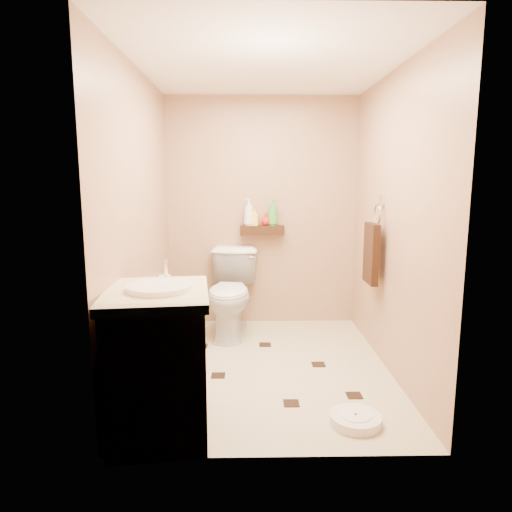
{
  "coord_description": "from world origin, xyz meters",
  "views": [
    {
      "loc": [
        -0.15,
        -3.6,
        1.56
      ],
      "look_at": [
        -0.08,
        0.25,
        0.9
      ],
      "focal_mm": 32.0,
      "sensor_mm": 36.0,
      "label": 1
    }
  ],
  "objects": [
    {
      "name": "ground",
      "position": [
        0.0,
        0.0,
        0.0
      ],
      "size": [
        2.5,
        2.5,
        0.0
      ],
      "primitive_type": "plane",
      "color": "beige",
      "rests_on": "ground"
    },
    {
      "name": "wall_back",
      "position": [
        0.0,
        1.25,
        1.2
      ],
      "size": [
        2.0,
        0.04,
        2.4
      ],
      "primitive_type": "cube",
      "color": "tan",
      "rests_on": "ground"
    },
    {
      "name": "wall_front",
      "position": [
        0.0,
        -1.25,
        1.2
      ],
      "size": [
        2.0,
        0.04,
        2.4
      ],
      "primitive_type": "cube",
      "color": "tan",
      "rests_on": "ground"
    },
    {
      "name": "wall_left",
      "position": [
        -1.0,
        0.0,
        1.2
      ],
      "size": [
        0.04,
        2.5,
        2.4
      ],
      "primitive_type": "cube",
      "color": "tan",
      "rests_on": "ground"
    },
    {
      "name": "wall_right",
      "position": [
        1.0,
        0.0,
        1.2
      ],
      "size": [
        0.04,
        2.5,
        2.4
      ],
      "primitive_type": "cube",
      "color": "tan",
      "rests_on": "ground"
    },
    {
      "name": "ceiling",
      "position": [
        0.0,
        0.0,
        2.4
      ],
      "size": [
        2.0,
        2.5,
        0.02
      ],
      "primitive_type": "cube",
      "color": "white",
      "rests_on": "wall_back"
    },
    {
      "name": "wall_shelf",
      "position": [
        0.0,
        1.17,
        1.02
      ],
      "size": [
        0.46,
        0.14,
        0.1
      ],
      "primitive_type": "cube",
      "color": "#361E0E",
      "rests_on": "wall_back"
    },
    {
      "name": "floor_accents",
      "position": [
        0.04,
        -0.05,
        0.0
      ],
      "size": [
        1.32,
        1.25,
        0.01
      ],
      "color": "black",
      "rests_on": "ground"
    },
    {
      "name": "toilet",
      "position": [
        -0.32,
        0.83,
        0.42
      ],
      "size": [
        0.55,
        0.87,
        0.85
      ],
      "primitive_type": "imported",
      "rotation": [
        0.0,
        0.0,
        -0.09
      ],
      "color": "white",
      "rests_on": "ground"
    },
    {
      "name": "vanity",
      "position": [
        -0.7,
        -0.95,
        0.47
      ],
      "size": [
        0.69,
        0.8,
        1.04
      ],
      "rotation": [
        0.0,
        0.0,
        0.11
      ],
      "color": "brown",
      "rests_on": "ground"
    },
    {
      "name": "bathroom_scale",
      "position": [
        0.54,
        -0.91,
        0.03
      ],
      "size": [
        0.39,
        0.39,
        0.07
      ],
      "rotation": [
        0.0,
        0.0,
        -0.22
      ],
      "color": "white",
      "rests_on": "ground"
    },
    {
      "name": "toilet_brush",
      "position": [
        -0.82,
        1.07,
        0.16
      ],
      "size": [
        0.1,
        0.1,
        0.44
      ],
      "color": "#1A6A67",
      "rests_on": "ground"
    },
    {
      "name": "towel_ring",
      "position": [
        0.91,
        0.25,
        0.95
      ],
      "size": [
        0.12,
        0.3,
        0.76
      ],
      "color": "silver",
      "rests_on": "wall_right"
    },
    {
      "name": "toilet_paper",
      "position": [
        -0.94,
        0.65,
        0.6
      ],
      "size": [
        0.12,
        0.11,
        0.12
      ],
      "color": "white",
      "rests_on": "wall_left"
    },
    {
      "name": "bottle_a",
      "position": [
        -0.14,
        1.17,
        1.21
      ],
      "size": [
        0.11,
        0.11,
        0.28
      ],
      "primitive_type": "imported",
      "rotation": [
        0.0,
        0.0,
        4.7
      ],
      "color": "white",
      "rests_on": "wall_shelf"
    },
    {
      "name": "bottle_b",
      "position": [
        -0.08,
        1.17,
        1.16
      ],
      "size": [
        0.09,
        0.1,
        0.18
      ],
      "primitive_type": "imported",
      "rotation": [
        0.0,
        0.0,
        2.94
      ],
      "color": "yellow",
      "rests_on": "wall_shelf"
    },
    {
      "name": "bottle_c",
      "position": [
        0.04,
        1.17,
        1.13
      ],
      "size": [
        0.13,
        0.13,
        0.13
      ],
      "primitive_type": "imported",
      "rotation": [
        0.0,
        0.0,
        2.78
      ],
      "color": "red",
      "rests_on": "wall_shelf"
    },
    {
      "name": "bottle_d",
      "position": [
        0.11,
        1.17,
        1.21
      ],
      "size": [
        0.15,
        0.15,
        0.27
      ],
      "primitive_type": "imported",
      "rotation": [
        0.0,
        0.0,
        0.89
      ],
      "color": "green",
      "rests_on": "wall_shelf"
    }
  ]
}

